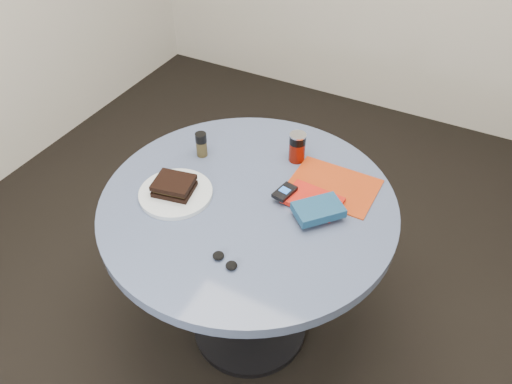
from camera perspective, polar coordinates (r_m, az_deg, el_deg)
The scene contains 11 objects.
ground at distance 2.25m, azimuth -0.70°, elevation -15.14°, with size 4.00×4.00×0.00m, color black.
table at distance 1.78m, azimuth -0.86°, elevation -4.81°, with size 1.00×1.00×0.75m.
plate at distance 1.71m, azimuth -9.15°, elevation -0.15°, with size 0.25×0.25×0.02m, color silver.
sandwich at distance 1.69m, azimuth -9.35°, elevation 0.71°, with size 0.15×0.13×0.04m.
soda_can at distance 1.81m, azimuth 4.73°, elevation 5.13°, with size 0.07×0.07×0.11m.
pepper_grinder at distance 1.84m, azimuth -6.26°, elevation 5.44°, with size 0.05×0.05×0.10m.
magazine at distance 1.74m, azimuth 8.82°, elevation 0.68°, with size 0.29×0.22×0.01m, color #982F0D.
red_book at distance 1.66m, azimuth 6.50°, elevation -0.93°, with size 0.18×0.12×0.02m, color #AC170D.
novel at distance 1.60m, azimuth 7.13°, elevation -2.02°, with size 0.15×0.10×0.03m, color navy.
mp3_player at distance 1.66m, azimuth 3.29°, elevation 0.01°, with size 0.06×0.09×0.02m.
headphones at distance 1.48m, azimuth -3.58°, elevation -7.82°, with size 0.10×0.06×0.02m.
Camera 1 is at (0.59, -1.07, 1.88)m, focal length 35.00 mm.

